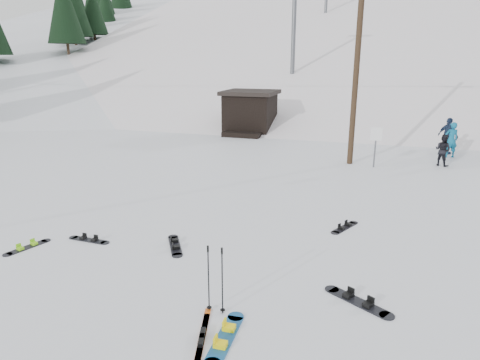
% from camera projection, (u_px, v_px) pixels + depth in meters
% --- Properties ---
extents(ground, '(200.00, 200.00, 0.00)m').
position_uv_depth(ground, '(190.00, 325.00, 8.12)').
color(ground, white).
rests_on(ground, ground).
extents(ski_slope, '(60.00, 85.24, 65.97)m').
position_uv_depth(ski_slope, '(349.00, 178.00, 61.77)').
color(ski_slope, white).
rests_on(ski_slope, ground).
extents(ridge_left, '(47.54, 95.03, 58.38)m').
position_uv_depth(ridge_left, '(106.00, 164.00, 65.63)').
color(ridge_left, white).
rests_on(ridge_left, ground).
extents(treeline_left, '(20.00, 64.00, 10.00)m').
position_uv_depth(treeline_left, '(75.00, 96.00, 54.66)').
color(treeline_left, black).
rests_on(treeline_left, ground).
extents(treeline_crest, '(50.00, 6.00, 10.00)m').
position_uv_depth(treeline_crest, '(364.00, 81.00, 86.79)').
color(treeline_crest, black).
rests_on(treeline_crest, ski_slope).
extents(utility_pole, '(2.00, 0.26, 9.00)m').
position_uv_depth(utility_pole, '(357.00, 61.00, 19.04)').
color(utility_pole, '#3A2819').
rests_on(utility_pole, ground).
extents(trail_sign, '(0.50, 0.09, 1.85)m').
position_uv_depth(trail_sign, '(376.00, 140.00, 19.28)').
color(trail_sign, '#595B60').
rests_on(trail_sign, ground).
extents(lift_hut, '(3.40, 4.10, 2.75)m').
position_uv_depth(lift_hut, '(250.00, 112.00, 28.36)').
color(lift_hut, black).
rests_on(lift_hut, ground).
extents(lift_tower_near, '(2.20, 0.36, 8.00)m').
position_uv_depth(lift_tower_near, '(294.00, 18.00, 34.54)').
color(lift_tower_near, '#595B60').
rests_on(lift_tower_near, ski_slope).
extents(hero_snowboard, '(0.36, 1.70, 0.12)m').
position_uv_depth(hero_snowboard, '(225.00, 338.00, 7.70)').
color(hero_snowboard, '#185C9F').
rests_on(hero_snowboard, ground).
extents(hero_skis, '(0.61, 1.90, 0.10)m').
position_uv_depth(hero_skis, '(202.00, 339.00, 7.67)').
color(hero_skis, '#D65616').
rests_on(hero_skis, ground).
extents(ski_poles, '(0.39, 0.10, 1.41)m').
position_uv_depth(ski_poles, '(215.00, 279.00, 8.34)').
color(ski_poles, black).
rests_on(ski_poles, ground).
extents(board_scatter_a, '(1.30, 0.28, 0.09)m').
position_uv_depth(board_scatter_a, '(89.00, 240.00, 11.83)').
color(board_scatter_a, black).
rests_on(board_scatter_a, ground).
extents(board_scatter_b, '(0.90, 1.30, 0.10)m').
position_uv_depth(board_scatter_b, '(175.00, 245.00, 11.47)').
color(board_scatter_b, black).
rests_on(board_scatter_b, ground).
extents(board_scatter_c, '(0.56, 1.26, 0.09)m').
position_uv_depth(board_scatter_c, '(27.00, 247.00, 11.38)').
color(board_scatter_c, black).
rests_on(board_scatter_c, ground).
extents(board_scatter_d, '(1.44, 0.98, 0.11)m').
position_uv_depth(board_scatter_d, '(358.00, 301.00, 8.85)').
color(board_scatter_d, black).
rests_on(board_scatter_d, ground).
extents(board_scatter_f, '(0.71, 1.22, 0.09)m').
position_uv_depth(board_scatter_f, '(345.00, 227.00, 12.70)').
color(board_scatter_f, black).
rests_on(board_scatter_f, ground).
extents(skier_teal, '(0.74, 0.59, 1.78)m').
position_uv_depth(skier_teal, '(451.00, 140.00, 21.34)').
color(skier_teal, '#0D5E82').
rests_on(skier_teal, ground).
extents(skier_dark, '(0.90, 0.86, 1.47)m').
position_uv_depth(skier_dark, '(443.00, 150.00, 19.75)').
color(skier_dark, black).
rests_on(skier_dark, ground).
extents(skier_navy, '(1.13, 1.07, 1.89)m').
position_uv_depth(skier_navy, '(448.00, 136.00, 22.07)').
color(skier_navy, '#1B2944').
rests_on(skier_navy, ground).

